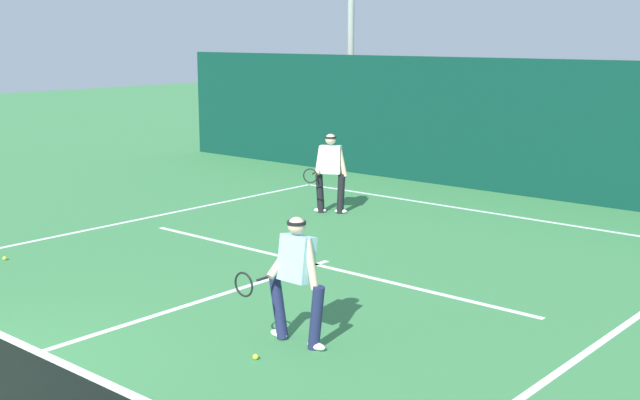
{
  "coord_description": "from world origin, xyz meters",
  "views": [
    {
      "loc": [
        8.21,
        -3.32,
        3.57
      ],
      "look_at": [
        -0.09,
        6.32,
        1.0
      ],
      "focal_mm": 46.07,
      "sensor_mm": 36.0,
      "label": 1
    }
  ],
  "objects_px": {
    "tennis_ball": "(5,258)",
    "tennis_ball_extra": "(256,357)",
    "player_near": "(296,275)",
    "player_far": "(330,170)"
  },
  "relations": [
    {
      "from": "tennis_ball",
      "to": "tennis_ball_extra",
      "type": "bearing_deg",
      "value": -2.67
    },
    {
      "from": "player_near",
      "to": "tennis_ball_extra",
      "type": "bearing_deg",
      "value": 89.03
    },
    {
      "from": "player_far",
      "to": "tennis_ball_extra",
      "type": "distance_m",
      "value": 7.81
    },
    {
      "from": "player_near",
      "to": "player_far",
      "type": "height_order",
      "value": "player_far"
    },
    {
      "from": "player_near",
      "to": "player_far",
      "type": "xyz_separation_m",
      "value": [
        -4.34,
        5.79,
        0.06
      ]
    },
    {
      "from": "tennis_ball",
      "to": "tennis_ball_extra",
      "type": "height_order",
      "value": "same"
    },
    {
      "from": "player_near",
      "to": "player_far",
      "type": "bearing_deg",
      "value": -52.93
    },
    {
      "from": "tennis_ball",
      "to": "player_near",
      "type": "bearing_deg",
      "value": 3.6
    },
    {
      "from": "player_far",
      "to": "tennis_ball_extra",
      "type": "xyz_separation_m",
      "value": [
        4.33,
        -6.45,
        -0.86
      ]
    },
    {
      "from": "tennis_ball",
      "to": "tennis_ball_extra",
      "type": "xyz_separation_m",
      "value": [
        6.0,
        -0.28,
        0.0
      ]
    }
  ]
}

